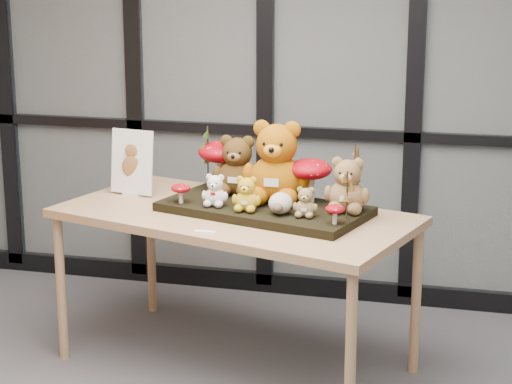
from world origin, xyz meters
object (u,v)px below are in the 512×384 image
(mushroom_back_left, at_px, (222,162))
(mushroom_front_left, at_px, (181,192))
(mushroom_back_right, at_px, (310,179))
(sign_holder, at_px, (132,164))
(plush_cream_hedgehog, at_px, (281,202))
(bear_brown_medium, at_px, (237,162))
(diorama_tray, at_px, (264,209))
(display_table, at_px, (235,225))
(bear_tan_back, at_px, (347,182))
(mushroom_front_right, at_px, (335,213))
(bear_beige_small, at_px, (306,200))
(bear_small_yellow, at_px, (247,192))
(bear_pooh_yellow, at_px, (277,157))
(bear_white_bow, at_px, (215,188))

(mushroom_back_left, height_order, mushroom_front_left, mushroom_back_left)
(mushroom_back_right, bearing_deg, sign_holder, 175.19)
(plush_cream_hedgehog, bearing_deg, bear_brown_medium, 149.27)
(diorama_tray, height_order, mushroom_back_right, mushroom_back_right)
(display_table, bearing_deg, bear_tan_back, 17.51)
(diorama_tray, relative_size, mushroom_front_right, 9.91)
(bear_brown_medium, relative_size, mushroom_front_left, 3.14)
(mushroom_front_right, bearing_deg, diorama_tray, 147.72)
(mushroom_front_right, bearing_deg, sign_holder, 159.78)
(display_table, height_order, sign_holder, sign_holder)
(bear_brown_medium, bearing_deg, mushroom_back_left, 154.68)
(display_table, xyz_separation_m, bear_beige_small, (0.39, -0.13, 0.19))
(sign_holder, bearing_deg, bear_brown_medium, 10.14)
(diorama_tray, relative_size, bear_beige_small, 6.33)
(bear_small_yellow, height_order, sign_holder, sign_holder)
(plush_cream_hedgehog, bearing_deg, mushroom_front_right, -4.11)
(bear_beige_small, xyz_separation_m, mushroom_front_right, (0.16, -0.09, -0.03))
(sign_holder, bearing_deg, diorama_tray, -3.12)
(bear_small_yellow, bearing_deg, sign_holder, 173.19)
(mushroom_back_left, distance_m, mushroom_front_right, 0.89)
(plush_cream_hedgehog, relative_size, sign_holder, 0.33)
(bear_brown_medium, height_order, plush_cream_hedgehog, bear_brown_medium)
(bear_pooh_yellow, bearing_deg, bear_brown_medium, 173.01)
(mushroom_front_left, bearing_deg, sign_holder, 145.21)
(bear_beige_small, distance_m, mushroom_back_left, 0.71)
(bear_beige_small, bearing_deg, bear_tan_back, 55.85)
(sign_holder, bearing_deg, mushroom_back_left, 22.43)
(bear_small_yellow, relative_size, mushroom_back_right, 0.77)
(bear_tan_back, bearing_deg, mushroom_front_right, -78.33)
(bear_brown_medium, bearing_deg, mushroom_front_right, -20.06)
(bear_tan_back, height_order, mushroom_front_left, bear_tan_back)
(bear_tan_back, relative_size, plush_cream_hedgehog, 2.53)
(diorama_tray, height_order, sign_holder, sign_holder)
(bear_pooh_yellow, height_order, mushroom_back_left, bear_pooh_yellow)
(bear_brown_medium, bearing_deg, plush_cream_hedgehog, -30.73)
(display_table, distance_m, mushroom_back_right, 0.45)
(display_table, distance_m, bear_small_yellow, 0.24)
(mushroom_back_left, bearing_deg, mushroom_front_left, -107.87)
(diorama_tray, xyz_separation_m, bear_tan_back, (0.42, -0.02, 0.17))
(bear_brown_medium, bearing_deg, mushroom_back_right, 4.47)
(bear_pooh_yellow, distance_m, bear_beige_small, 0.35)
(mushroom_back_left, bearing_deg, bear_white_bow, -79.00)
(bear_pooh_yellow, bearing_deg, mushroom_front_right, -26.83)
(diorama_tray, distance_m, mushroom_front_left, 0.43)
(bear_beige_small, distance_m, mushroom_front_right, 0.18)
(display_table, relative_size, mushroom_front_left, 17.86)
(diorama_tray, xyz_separation_m, plush_cream_hedgehog, (0.12, -0.15, 0.08))
(bear_brown_medium, xyz_separation_m, mushroom_back_left, (-0.12, 0.10, -0.03))
(display_table, relative_size, diorama_tray, 1.91)
(bear_small_yellow, height_order, bear_beige_small, bear_small_yellow)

